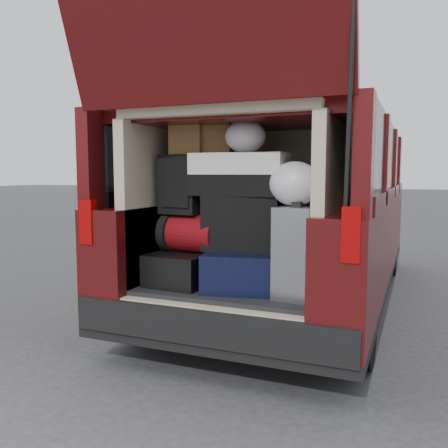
{
  "coord_description": "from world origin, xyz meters",
  "views": [
    {
      "loc": [
        1.19,
        -2.9,
        1.35
      ],
      "look_at": [
        -0.09,
        0.2,
        0.98
      ],
      "focal_mm": 38.0,
      "sensor_mm": 36.0,
      "label": 1
    }
  ],
  "objects_px": {
    "red_duffel": "(192,233)",
    "backpack": "(182,184)",
    "black_soft_case": "(244,223)",
    "navy_hardshell": "(243,269)",
    "twotone_duffel": "(240,174)",
    "silver_roller": "(299,251)",
    "black_hardshell": "(186,267)"
  },
  "relations": [
    {
      "from": "red_duffel",
      "to": "backpack",
      "type": "xyz_separation_m",
      "value": [
        -0.08,
        -0.01,
        0.35
      ]
    },
    {
      "from": "black_soft_case",
      "to": "backpack",
      "type": "distance_m",
      "value": 0.53
    },
    {
      "from": "navy_hardshell",
      "to": "twotone_duffel",
      "type": "xyz_separation_m",
      "value": [
        -0.04,
        0.03,
        0.66
      ]
    },
    {
      "from": "navy_hardshell",
      "to": "twotone_duffel",
      "type": "relative_size",
      "value": 0.92
    },
    {
      "from": "navy_hardshell",
      "to": "red_duffel",
      "type": "xyz_separation_m",
      "value": [
        -0.39,
        -0.01,
        0.23
      ]
    },
    {
      "from": "navy_hardshell",
      "to": "black_soft_case",
      "type": "distance_m",
      "value": 0.32
    },
    {
      "from": "red_duffel",
      "to": "twotone_duffel",
      "type": "distance_m",
      "value": 0.55
    },
    {
      "from": "navy_hardshell",
      "to": "twotone_duffel",
      "type": "height_order",
      "value": "twotone_duffel"
    },
    {
      "from": "red_duffel",
      "to": "black_soft_case",
      "type": "xyz_separation_m",
      "value": [
        0.38,
        0.04,
        0.09
      ]
    },
    {
      "from": "black_soft_case",
      "to": "backpack",
      "type": "bearing_deg",
      "value": -179.51
    },
    {
      "from": "silver_roller",
      "to": "black_soft_case",
      "type": "height_order",
      "value": "black_soft_case"
    },
    {
      "from": "navy_hardshell",
      "to": "silver_roller",
      "type": "height_order",
      "value": "silver_roller"
    },
    {
      "from": "navy_hardshell",
      "to": "red_duffel",
      "type": "bearing_deg",
      "value": 170.13
    },
    {
      "from": "red_duffel",
      "to": "twotone_duffel",
      "type": "height_order",
      "value": "twotone_duffel"
    },
    {
      "from": "black_hardshell",
      "to": "black_soft_case",
      "type": "height_order",
      "value": "black_soft_case"
    },
    {
      "from": "black_hardshell",
      "to": "twotone_duffel",
      "type": "xyz_separation_m",
      "value": [
        0.39,
        0.06,
        0.67
      ]
    },
    {
      "from": "silver_roller",
      "to": "red_duffel",
      "type": "xyz_separation_m",
      "value": [
        -0.81,
        0.08,
        0.07
      ]
    },
    {
      "from": "navy_hardshell",
      "to": "backpack",
      "type": "xyz_separation_m",
      "value": [
        -0.47,
        -0.02,
        0.58
      ]
    },
    {
      "from": "twotone_duffel",
      "to": "silver_roller",
      "type": "bearing_deg",
      "value": -15.81
    },
    {
      "from": "black_hardshell",
      "to": "black_soft_case",
      "type": "bearing_deg",
      "value": 11.5
    },
    {
      "from": "navy_hardshell",
      "to": "silver_roller",
      "type": "relative_size",
      "value": 1.02
    },
    {
      "from": "silver_roller",
      "to": "black_soft_case",
      "type": "bearing_deg",
      "value": 170.23
    },
    {
      "from": "silver_roller",
      "to": "twotone_duffel",
      "type": "xyz_separation_m",
      "value": [
        -0.45,
        0.12,
        0.49
      ]
    },
    {
      "from": "silver_roller",
      "to": "red_duffel",
      "type": "distance_m",
      "value": 0.81
    },
    {
      "from": "black_hardshell",
      "to": "twotone_duffel",
      "type": "relative_size",
      "value": 0.87
    },
    {
      "from": "black_soft_case",
      "to": "twotone_duffel",
      "type": "height_order",
      "value": "twotone_duffel"
    },
    {
      "from": "black_soft_case",
      "to": "navy_hardshell",
      "type": "bearing_deg",
      "value": -82.99
    },
    {
      "from": "black_hardshell",
      "to": "twotone_duffel",
      "type": "bearing_deg",
      "value": 12.62
    },
    {
      "from": "backpack",
      "to": "navy_hardshell",
      "type": "bearing_deg",
      "value": 9.28
    },
    {
      "from": "red_duffel",
      "to": "backpack",
      "type": "distance_m",
      "value": 0.36
    },
    {
      "from": "silver_roller",
      "to": "twotone_duffel",
      "type": "bearing_deg",
      "value": 170.69
    },
    {
      "from": "black_hardshell",
      "to": "backpack",
      "type": "relative_size",
      "value": 1.34
    }
  ]
}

